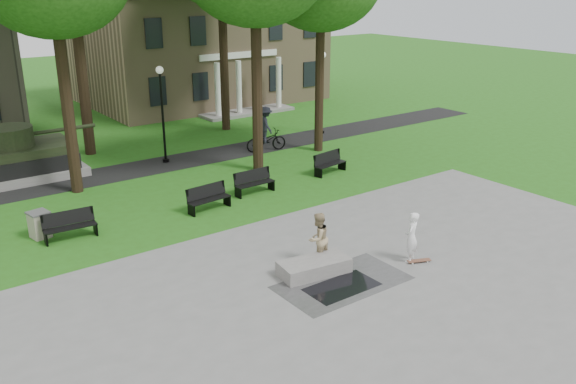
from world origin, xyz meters
The scene contains 18 objects.
ground centered at (0.00, 0.00, 0.00)m, with size 120.00×120.00×0.00m, color #255A15.
plaza centered at (0.00, -5.00, 0.01)m, with size 22.00×16.00×0.02m, color gray.
footpath centered at (0.00, 12.00, 0.01)m, with size 44.00×2.60×0.01m, color black.
building_right centered at (10.00, 26.00, 4.34)m, with size 17.00×12.00×8.60m.
lamp_mid centered at (0.50, 12.30, 2.79)m, with size 0.36×0.36×4.73m.
lamp_right centered at (10.50, 12.30, 2.79)m, with size 0.36×0.36×4.73m.
tank_monument centered at (-6.46, 14.00, 0.86)m, with size 7.45×3.40×2.40m.
puddle centered at (-1.01, -2.74, 0.02)m, with size 2.20×1.20×0.00m, color black.
concrete_block centered at (-1.12, -1.56, 0.24)m, with size 2.20×1.00×0.45m, color gray.
skateboard centered at (2.09, -2.95, 0.06)m, with size 0.78×0.20×0.07m, color brown.
skateboarder centered at (1.94, -2.70, 0.86)m, with size 0.61×0.40×1.67m, color white.
friend_watching centered at (-0.57, -1.05, 0.87)m, with size 0.83×0.65×1.71m, color tan.
cyclist centered at (5.69, 11.04, 0.97)m, with size 2.31×1.37×2.37m.
park_bench_0 centered at (-6.34, 5.65, 0.52)m, with size 1.83×0.66×1.00m.
park_bench_1 centered at (-1.03, 5.25, 0.52)m, with size 1.84×0.70×1.00m.
park_bench_2 centered at (1.49, 5.83, 0.52)m, with size 1.81×0.55×1.00m.
park_bench_3 centered at (5.90, 6.11, 0.52)m, with size 1.85×0.80×1.00m.
trash_bin centered at (-7.15, 6.39, 0.49)m, with size 0.77×0.77×0.96m.
Camera 1 is at (-11.82, -14.75, 8.69)m, focal length 38.00 mm.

